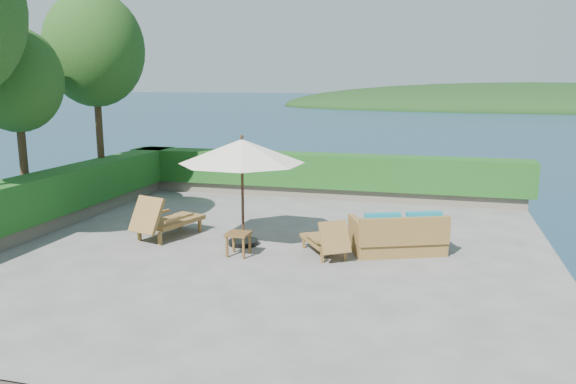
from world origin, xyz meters
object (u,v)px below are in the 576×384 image
(lounge_right, at_px, (326,240))
(wicker_loveseat, at_px, (398,236))
(lounge_left, at_px, (165,219))
(side_table, at_px, (238,237))
(patio_umbrella, at_px, (242,152))

(lounge_right, height_order, wicker_loveseat, wicker_loveseat)
(lounge_left, bearing_deg, side_table, -5.48)
(lounge_right, distance_m, side_table, 1.80)
(lounge_left, height_order, wicker_loveseat, lounge_left)
(patio_umbrella, bearing_deg, lounge_right, -9.68)
(lounge_right, bearing_deg, patio_umbrella, 136.73)
(side_table, bearing_deg, lounge_left, 158.06)
(lounge_left, xyz_separation_m, side_table, (2.08, -0.84, -0.03))
(patio_umbrella, bearing_deg, wicker_loveseat, 4.33)
(lounge_right, height_order, side_table, lounge_right)
(lounge_right, bearing_deg, side_table, 160.87)
(side_table, xyz_separation_m, wicker_loveseat, (3.16, 1.03, -0.04))
(patio_umbrella, relative_size, wicker_loveseat, 1.61)
(patio_umbrella, xyz_separation_m, lounge_right, (1.92, -0.33, -1.70))
(wicker_loveseat, bearing_deg, side_table, 175.54)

